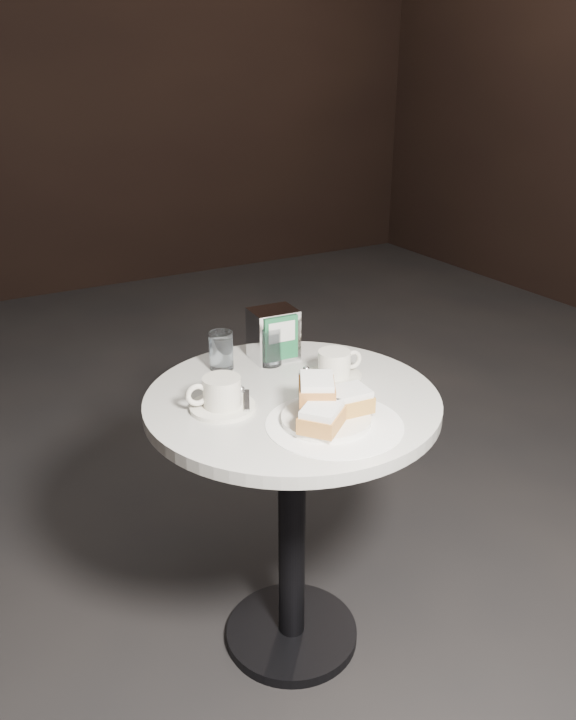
# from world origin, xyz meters

# --- Properties ---
(ground) EXTENTS (7.00, 7.00, 0.00)m
(ground) POSITION_xyz_m (0.00, 0.00, 0.00)
(ground) COLOR black
(ground) RESTS_ON ground
(cafe_table) EXTENTS (0.70, 0.70, 0.74)m
(cafe_table) POSITION_xyz_m (0.00, 0.00, 0.55)
(cafe_table) COLOR black
(cafe_table) RESTS_ON ground
(sugar_spill) EXTENTS (0.39, 0.39, 0.00)m
(sugar_spill) POSITION_xyz_m (0.01, -0.17, 0.75)
(sugar_spill) COLOR white
(sugar_spill) RESTS_ON cafe_table
(beignet_plate) EXTENTS (0.25, 0.25, 0.10)m
(beignet_plate) POSITION_xyz_m (0.00, -0.15, 0.78)
(beignet_plate) COLOR white
(beignet_plate) RESTS_ON cafe_table
(coffee_cup_left) EXTENTS (0.18, 0.18, 0.08)m
(coffee_cup_left) POSITION_xyz_m (-0.17, 0.02, 0.78)
(coffee_cup_left) COLOR white
(coffee_cup_left) RESTS_ON cafe_table
(coffee_cup_right) EXTENTS (0.15, 0.15, 0.07)m
(coffee_cup_right) POSITION_xyz_m (0.14, 0.03, 0.78)
(coffee_cup_right) COLOR silver
(coffee_cup_right) RESTS_ON cafe_table
(water_glass_left) EXTENTS (0.07, 0.07, 0.10)m
(water_glass_left) POSITION_xyz_m (-0.08, 0.23, 0.79)
(water_glass_left) COLOR white
(water_glass_left) RESTS_ON cafe_table
(water_glass_right) EXTENTS (0.07, 0.07, 0.10)m
(water_glass_right) POSITION_xyz_m (0.04, 0.19, 0.79)
(water_glass_right) COLOR silver
(water_glass_right) RESTS_ON cafe_table
(napkin_dispenser) EXTENTS (0.12, 0.11, 0.14)m
(napkin_dispenser) POSITION_xyz_m (0.07, 0.22, 0.81)
(napkin_dispenser) COLOR silver
(napkin_dispenser) RESTS_ON cafe_table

